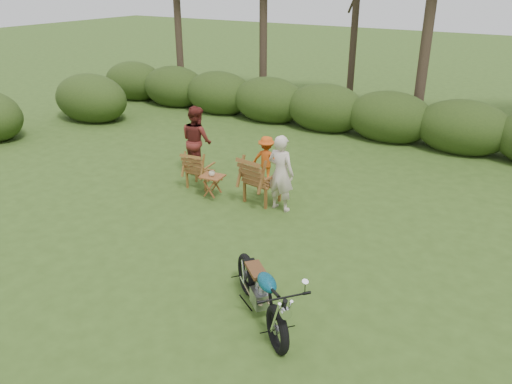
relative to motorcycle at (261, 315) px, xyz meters
The scene contains 9 objects.
ground 1.09m from the motorcycle, behind, with size 80.00×80.00×0.00m, color #314A18.
motorcycle is the anchor object (origin of this frame).
lawn_chair_right 3.84m from the motorcycle, 120.66° to the left, with size 0.71×0.71×1.03m, color brown, non-canonical shape.
lawn_chair_left 4.83m from the motorcycle, 137.33° to the left, with size 0.59×0.59×0.86m, color brown, non-canonical shape.
side_table 4.17m from the motorcycle, 135.38° to the left, with size 0.49×0.41×0.50m, color brown, non-canonical shape.
cup 4.18m from the motorcycle, 135.49° to the left, with size 0.13×0.13×0.10m, color beige.
adult_a 3.49m from the motorcycle, 114.57° to the left, with size 0.57×0.38×1.57m, color beige.
adult_b 5.65m from the motorcycle, 136.52° to the left, with size 0.80×0.62×1.65m, color maroon.
child 4.95m from the motorcycle, 119.58° to the left, with size 0.70×0.40×1.08m, color #C54912.
Camera 1 is at (4.03, -4.90, 4.41)m, focal length 35.00 mm.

